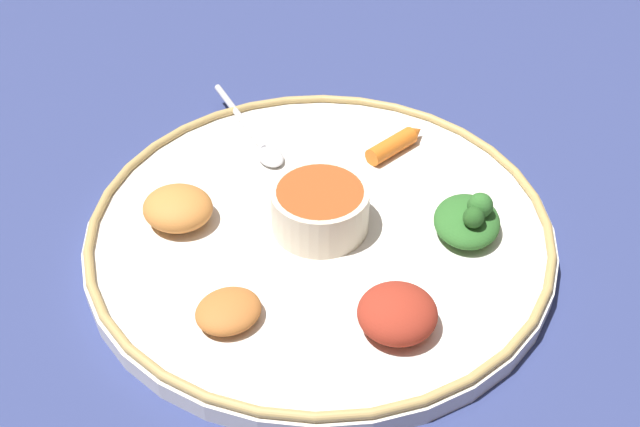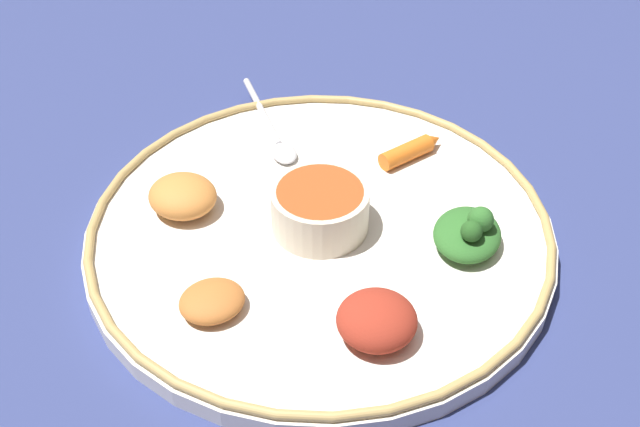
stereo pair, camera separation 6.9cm
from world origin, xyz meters
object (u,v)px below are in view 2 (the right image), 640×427
Objects in this scene: center_bowl at (320,207)px; spoon at (274,133)px; greens_pile at (469,233)px; carrot_near_spoon at (411,150)px.

spoon is (-0.14, 0.01, -0.02)m from center_bowl.
greens_pile is (0.22, 0.09, 0.01)m from spoon.
greens_pile is 1.22× the size of carrot_near_spoon.
spoon is 0.14m from carrot_near_spoon.
carrot_near_spoon reaches higher than spoon.
greens_pile is at bearing 22.06° from spoon.
carrot_near_spoon is (0.09, 0.11, 0.00)m from spoon.
spoon is 2.19× the size of carrot_near_spoon.
center_bowl reaches higher than spoon.
spoon is 0.24m from greens_pile.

